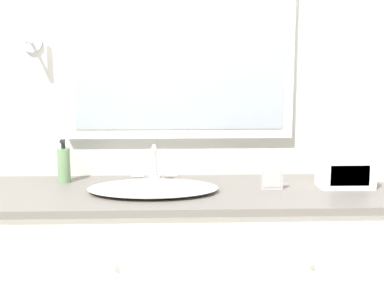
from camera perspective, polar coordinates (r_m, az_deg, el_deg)
name	(u,v)px	position (r m, az deg, el deg)	size (l,w,h in m)	color
wall_back	(204,91)	(2.55, 1.24, 5.67)	(8.00, 0.18, 2.55)	silver
vanity_counter	(208,286)	(2.44, 1.72, -14.94)	(2.14, 0.60, 0.88)	silver
sink_basin	(153,188)	(2.26, -4.16, -4.65)	(0.55, 0.37, 0.18)	silver
soap_bottle	(64,165)	(2.48, -13.51, -2.15)	(0.06, 0.06, 0.20)	#709966
appliance_box	(345,173)	(2.42, 16.04, -2.95)	(0.23, 0.13, 0.13)	white
picture_frame	(272,178)	(2.31, 8.54, -3.62)	(0.09, 0.01, 0.10)	#B2B2B7
hand_towel_near_sink	(371,176)	(2.62, 18.57, -3.22)	(0.15, 0.11, 0.03)	silver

